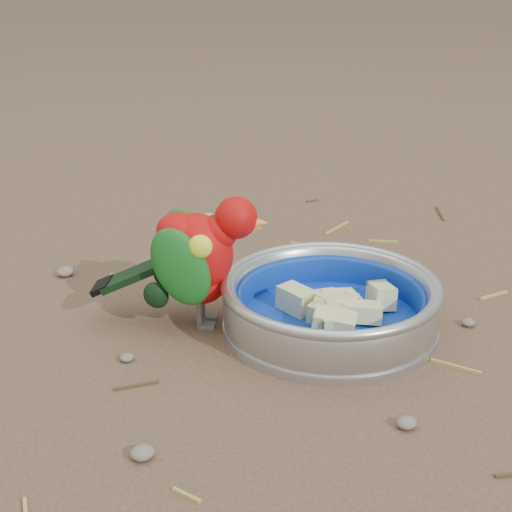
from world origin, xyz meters
name	(u,v)px	position (x,y,z in m)	size (l,w,h in m)	color
ground	(324,331)	(0.00, 0.00, 0.00)	(60.00, 60.00, 0.00)	brown
food_bowl	(330,324)	(0.01, 0.00, 0.01)	(0.24, 0.24, 0.02)	#B2B2BA
bowl_wall	(331,300)	(0.01, 0.00, 0.04)	(0.24, 0.24, 0.04)	#B2B2BA
fruit_wedges	(330,306)	(0.01, 0.00, 0.03)	(0.14, 0.14, 0.03)	beige
lory_parrot	(196,264)	(-0.12, 0.08, 0.07)	(0.09, 0.18, 0.15)	#B10A09
ground_debris	(295,305)	(0.00, 0.07, 0.00)	(0.90, 0.80, 0.01)	#A89A45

